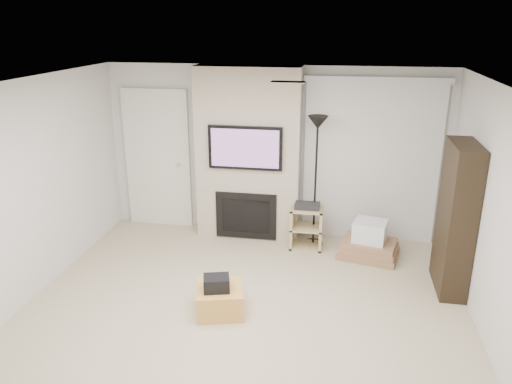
% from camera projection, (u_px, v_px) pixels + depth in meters
% --- Properties ---
extents(floor, '(5.00, 5.50, 0.00)m').
position_uv_depth(floor, '(236.00, 333.00, 5.21)').
color(floor, tan).
rests_on(floor, ground).
extents(ceiling, '(5.00, 5.50, 0.00)m').
position_uv_depth(ceiling, '(232.00, 91.00, 4.39)').
color(ceiling, white).
rests_on(ceiling, wall_back).
extents(wall_back, '(5.00, 0.00, 2.50)m').
position_uv_depth(wall_back, '(274.00, 152.00, 7.36)').
color(wall_back, silver).
rests_on(wall_back, ground).
extents(wall_left, '(0.00, 5.50, 2.50)m').
position_uv_depth(wall_left, '(1.00, 206.00, 5.21)').
color(wall_left, silver).
rests_on(wall_left, ground).
extents(wall_right, '(0.00, 5.50, 2.50)m').
position_uv_depth(wall_right, '(512.00, 241.00, 4.39)').
color(wall_right, silver).
rests_on(wall_right, ground).
extents(hvac_vent, '(0.35, 0.18, 0.01)m').
position_uv_depth(hvac_vent, '(288.00, 82.00, 5.07)').
color(hvac_vent, silver).
rests_on(hvac_vent, ceiling).
extents(ottoman, '(0.61, 0.61, 0.30)m').
position_uv_depth(ottoman, '(220.00, 300.00, 5.54)').
color(ottoman, gold).
rests_on(ottoman, floor).
extents(black_bag, '(0.33, 0.29, 0.16)m').
position_uv_depth(black_bag, '(217.00, 283.00, 5.43)').
color(black_bag, black).
rests_on(black_bag, ottoman).
extents(fireplace_wall, '(1.50, 0.47, 2.50)m').
position_uv_depth(fireplace_wall, '(248.00, 155.00, 7.22)').
color(fireplace_wall, '#B8A994').
rests_on(fireplace_wall, floor).
extents(entry_door, '(1.02, 0.11, 2.14)m').
position_uv_depth(entry_door, '(158.00, 160.00, 7.68)').
color(entry_door, silver).
rests_on(entry_door, floor).
extents(vertical_blinds, '(1.98, 0.10, 2.37)m').
position_uv_depth(vertical_blinds, '(371.00, 155.00, 7.07)').
color(vertical_blinds, silver).
rests_on(vertical_blinds, floor).
extents(floor_lamp, '(0.28, 0.28, 1.88)m').
position_uv_depth(floor_lamp, '(317.00, 145.00, 6.78)').
color(floor_lamp, black).
rests_on(floor_lamp, floor).
extents(av_stand, '(0.45, 0.38, 0.66)m').
position_uv_depth(av_stand, '(307.00, 224.00, 7.07)').
color(av_stand, tan).
rests_on(av_stand, floor).
extents(box_stack, '(0.89, 0.74, 0.52)m').
position_uv_depth(box_stack, '(369.00, 243.00, 6.83)').
color(box_stack, '#986E4D').
rests_on(box_stack, floor).
extents(bookshelf, '(0.30, 0.80, 1.80)m').
position_uv_depth(bookshelf, '(456.00, 219.00, 5.81)').
color(bookshelf, black).
rests_on(bookshelf, floor).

